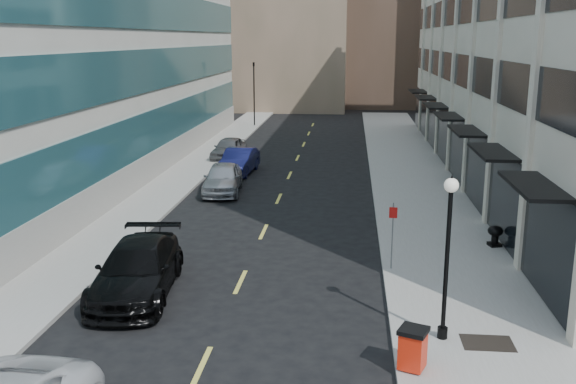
% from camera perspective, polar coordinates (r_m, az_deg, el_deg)
% --- Properties ---
extents(sidewalk_right, '(5.00, 80.00, 0.15)m').
position_cam_1_polar(sidewalk_right, '(34.03, 11.82, -0.77)').
color(sidewalk_right, gray).
rests_on(sidewalk_right, ground).
extents(sidewalk_left, '(3.00, 80.00, 0.15)m').
position_cam_1_polar(sidewalk_left, '(35.33, -11.36, -0.22)').
color(sidewalk_left, gray).
rests_on(sidewalk_left, ground).
extents(building_left, '(16.14, 46.00, 20.00)m').
position_cam_1_polar(building_left, '(44.43, -21.41, 14.80)').
color(building_left, silver).
rests_on(building_left, ground).
extents(skyline_tan_far, '(12.00, 14.00, 22.00)m').
position_cam_1_polar(skyline_tan_far, '(92.56, -5.62, 15.13)').
color(skyline_tan_far, '#92765F').
rests_on(skyline_tan_far, ground).
extents(skyline_stone, '(10.00, 14.00, 20.00)m').
position_cam_1_polar(skyline_stone, '(80.11, 16.39, 14.21)').
color(skyline_stone, beige).
rests_on(skyline_stone, ground).
extents(grate_far, '(1.40, 1.00, 0.01)m').
position_cam_1_polar(grate_far, '(18.90, 17.31, -12.68)').
color(grate_far, black).
rests_on(grate_far, sidewalk_right).
extents(road_centerline, '(0.15, 68.20, 0.01)m').
position_cam_1_polar(road_centerline, '(31.16, -1.45, -1.93)').
color(road_centerline, '#D8CC4C').
rests_on(road_centerline, ground).
extents(traffic_signal, '(0.66, 0.66, 6.98)m').
position_cam_1_polar(traffic_signal, '(61.56, -3.06, 11.09)').
color(traffic_signal, black).
rests_on(traffic_signal, ground).
extents(car_black_pickup, '(2.98, 6.13, 1.72)m').
position_cam_1_polar(car_black_pickup, '(21.90, -13.26, -6.74)').
color(car_black_pickup, black).
rests_on(car_black_pickup, ground).
extents(car_silver_sedan, '(2.36, 4.99, 1.65)m').
position_cam_1_polar(car_silver_sedan, '(35.31, -5.82, 1.22)').
color(car_silver_sedan, '#979B9F').
rests_on(car_silver_sedan, ground).
extents(car_blue_sedan, '(2.04, 4.92, 1.58)m').
position_cam_1_polar(car_blue_sedan, '(40.29, -4.38, 2.74)').
color(car_blue_sedan, '#121443').
rests_on(car_blue_sedan, ground).
extents(car_grey_sedan, '(2.20, 4.59, 1.51)m').
position_cam_1_polar(car_grey_sedan, '(45.40, -5.30, 3.89)').
color(car_grey_sedan, slate).
rests_on(car_grey_sedan, ground).
extents(trash_bin, '(0.89, 0.89, 1.11)m').
position_cam_1_polar(trash_bin, '(16.86, 11.03, -13.39)').
color(trash_bin, red).
rests_on(trash_bin, sidewalk_right).
extents(lamppost, '(0.39, 0.39, 4.68)m').
position_cam_1_polar(lamppost, '(17.86, 14.02, -4.52)').
color(lamppost, black).
rests_on(lamppost, sidewalk_right).
extents(sign_post, '(0.29, 0.06, 2.47)m').
position_cam_1_polar(sign_post, '(23.27, 9.29, -3.06)').
color(sign_post, slate).
rests_on(sign_post, sidewalk_right).
extents(urn_planter, '(0.61, 0.61, 0.85)m').
position_cam_1_polar(urn_planter, '(27.08, 17.94, -3.55)').
color(urn_planter, black).
rests_on(urn_planter, sidewalk_right).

